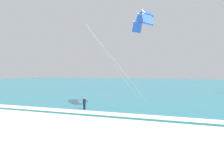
% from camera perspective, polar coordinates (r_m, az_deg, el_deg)
% --- Properties ---
extents(sea, '(200.00, 120.00, 0.20)m').
position_cam_1_polar(sea, '(85.71, 14.42, -2.33)').
color(sea, teal).
rests_on(sea, ground).
extents(surf_foam, '(200.00, 2.01, 0.04)m').
position_cam_1_polar(surf_foam, '(29.24, -4.34, -8.36)').
color(surf_foam, white).
rests_on(surf_foam, sea).
extents(surfboard, '(0.78, 1.47, 0.09)m').
position_cam_1_polar(surfboard, '(32.01, -6.09, -7.91)').
color(surfboard, '#239EC6').
rests_on(surfboard, ground).
extents(kitesurfer, '(0.61, 0.60, 1.69)m').
position_cam_1_polar(kitesurfer, '(31.90, -6.07, -6.28)').
color(kitesurfer, '#191E38').
rests_on(kitesurfer, ground).
extents(kite_primary, '(8.34, 6.27, 11.19)m').
position_cam_1_polar(kite_primary, '(33.29, 6.82, 12.12)').
color(kite_primary, blue).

